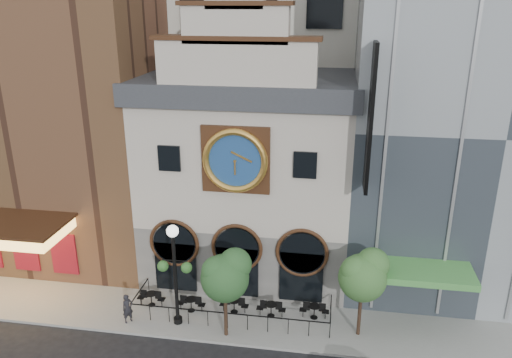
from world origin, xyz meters
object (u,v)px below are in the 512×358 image
at_px(bistro_1, 191,304).
at_px(bistro_3, 271,309).
at_px(tree_right, 364,274).
at_px(bistro_4, 314,310).
at_px(pedestrian, 128,308).
at_px(bistro_0, 151,298).
at_px(lamppost, 175,264).
at_px(bistro_2, 234,305).
at_px(tree_left, 226,274).

bearing_deg(bistro_1, bistro_3, 2.89).
height_order(bistro_3, tree_right, tree_right).
relative_size(bistro_4, pedestrian, 0.97).
bearing_deg(bistro_0, bistro_1, -4.06).
distance_m(bistro_0, tree_right, 11.87).
bearing_deg(bistro_4, lamppost, -167.52).
xyz_separation_m(bistro_1, bistro_2, (2.37, 0.26, 0.00)).
bearing_deg(bistro_3, bistro_0, -179.53).
bearing_deg(bistro_4, bistro_3, -174.78).
xyz_separation_m(bistro_1, pedestrian, (-3.03, -1.48, 0.35)).
relative_size(lamppost, tree_left, 1.19).
bearing_deg(tree_right, bistro_4, 157.13).
bearing_deg(bistro_1, lamppost, -109.24).
relative_size(bistro_4, tree_right, 0.33).
xyz_separation_m(bistro_1, tree_right, (9.09, -0.56, 3.04)).
relative_size(pedestrian, tree_left, 0.34).
xyz_separation_m(bistro_2, tree_left, (0.03, -1.97, 3.06)).
height_order(bistro_0, bistro_3, same).
distance_m(bistro_3, tree_right, 5.63).
distance_m(bistro_0, pedestrian, 1.81).
bearing_deg(bistro_0, tree_right, -3.62).
bearing_deg(pedestrian, bistro_4, -39.34).
distance_m(pedestrian, tree_left, 6.07).
relative_size(pedestrian, lamppost, 0.29).
bearing_deg(pedestrian, bistro_3, -37.55).
relative_size(tree_left, tree_right, 1.01).
height_order(bistro_3, tree_left, tree_left).
xyz_separation_m(bistro_2, bistro_4, (4.37, 0.17, 0.00)).
height_order(bistro_2, lamppost, lamppost).
xyz_separation_m(bistro_1, bistro_3, (4.42, 0.22, 0.00)).
distance_m(bistro_1, bistro_2, 2.38).
height_order(bistro_3, bistro_4, same).
bearing_deg(bistro_4, bistro_1, -176.30).
bearing_deg(lamppost, bistro_3, 14.21).
bearing_deg(pedestrian, bistro_0, 17.45).
relative_size(bistro_2, tree_left, 0.33).
xyz_separation_m(bistro_3, lamppost, (-4.82, -1.37, 3.06)).
height_order(bistro_4, tree_left, tree_left).
distance_m(bistro_1, lamppost, 3.29).
height_order(bistro_1, tree_left, tree_left).
bearing_deg(tree_left, tree_right, 9.73).
bearing_deg(pedestrian, bistro_2, -32.53).
bearing_deg(bistro_3, pedestrian, -167.10).
bearing_deg(bistro_0, bistro_4, 1.68).
distance_m(bistro_0, bistro_4, 9.10).
relative_size(bistro_0, tree_right, 0.33).
bearing_deg(bistro_0, bistro_3, 0.47).
height_order(bistro_2, pedestrian, pedestrian).
height_order(bistro_0, tree_right, tree_right).
distance_m(bistro_3, bistro_4, 2.33).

